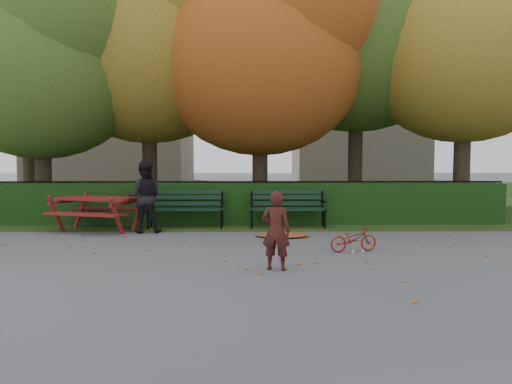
{
  "coord_description": "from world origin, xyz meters",
  "views": [
    {
      "loc": [
        0.21,
        -8.05,
        1.66
      ],
      "look_at": [
        0.33,
        1.38,
        1.0
      ],
      "focal_mm": 35.0,
      "sensor_mm": 36.0,
      "label": 1
    }
  ],
  "objects_px": {
    "tree_d": "(372,13)",
    "picnic_table": "(97,205)",
    "tree_e": "(480,32)",
    "adult": "(144,197)",
    "tree_g": "(479,52)",
    "tree_b": "(158,28)",
    "bicycle": "(353,239)",
    "bench_right": "(287,205)",
    "tree_f": "(33,38)",
    "bench_left": "(186,205)",
    "tree_a": "(48,50)",
    "tree_c": "(272,42)",
    "child": "(276,231)"
  },
  "relations": [
    {
      "from": "tree_d",
      "to": "picnic_table",
      "type": "bearing_deg",
      "value": -150.47
    },
    {
      "from": "tree_e",
      "to": "adult",
      "type": "relative_size",
      "value": 5.17
    },
    {
      "from": "tree_e",
      "to": "tree_g",
      "type": "relative_size",
      "value": 0.95
    },
    {
      "from": "tree_b",
      "to": "tree_d",
      "type": "relative_size",
      "value": 0.92
    },
    {
      "from": "tree_d",
      "to": "bicycle",
      "type": "relative_size",
      "value": 11.03
    },
    {
      "from": "bench_right",
      "to": "bicycle",
      "type": "distance_m",
      "value": 3.25
    },
    {
      "from": "tree_f",
      "to": "bicycle",
      "type": "relative_size",
      "value": 10.57
    },
    {
      "from": "tree_e",
      "to": "bench_left",
      "type": "relative_size",
      "value": 4.53
    },
    {
      "from": "tree_e",
      "to": "adult",
      "type": "bearing_deg",
      "value": -161.62
    },
    {
      "from": "tree_a",
      "to": "bench_left",
      "type": "xyz_separation_m",
      "value": [
        3.89,
        -1.88,
        -4.0
      ]
    },
    {
      "from": "tree_a",
      "to": "tree_d",
      "type": "xyz_separation_m",
      "value": [
        9.07,
        1.65,
        1.46
      ]
    },
    {
      "from": "tree_c",
      "to": "tree_g",
      "type": "xyz_separation_m",
      "value": [
        7.5,
        3.8,
        0.55
      ]
    },
    {
      "from": "tree_b",
      "to": "bench_right",
      "type": "distance_m",
      "value": 6.76
    },
    {
      "from": "tree_g",
      "to": "bench_right",
      "type": "bearing_deg",
      "value": -140.05
    },
    {
      "from": "picnic_table",
      "to": "child",
      "type": "xyz_separation_m",
      "value": [
        3.83,
        -4.0,
        -0.01
      ]
    },
    {
      "from": "tree_b",
      "to": "tree_f",
      "type": "bearing_deg",
      "value": 152.01
    },
    {
      "from": "bench_left",
      "to": "child",
      "type": "distance_m",
      "value": 4.88
    },
    {
      "from": "tree_f",
      "to": "adult",
      "type": "xyz_separation_m",
      "value": [
        5.02,
        -6.34,
        -4.9
      ]
    },
    {
      "from": "child",
      "to": "adult",
      "type": "height_order",
      "value": "adult"
    },
    {
      "from": "tree_c",
      "to": "picnic_table",
      "type": "bearing_deg",
      "value": -145.84
    },
    {
      "from": "tree_e",
      "to": "bench_right",
      "type": "relative_size",
      "value": 4.53
    },
    {
      "from": "bench_left",
      "to": "picnic_table",
      "type": "relative_size",
      "value": 0.85
    },
    {
      "from": "tree_g",
      "to": "bicycle",
      "type": "relative_size",
      "value": 9.84
    },
    {
      "from": "child",
      "to": "bench_left",
      "type": "bearing_deg",
      "value": -52.56
    },
    {
      "from": "tree_a",
      "to": "adult",
      "type": "bearing_deg",
      "value": -41.03
    },
    {
      "from": "adult",
      "to": "child",
      "type": "bearing_deg",
      "value": 121.21
    },
    {
      "from": "tree_g",
      "to": "adult",
      "type": "xyz_separation_m",
      "value": [
        -10.45,
        -6.86,
        -4.58
      ]
    },
    {
      "from": "tree_a",
      "to": "bench_right",
      "type": "distance_m",
      "value": 7.69
    },
    {
      "from": "tree_b",
      "to": "tree_e",
      "type": "height_order",
      "value": "tree_b"
    },
    {
      "from": "tree_f",
      "to": "bicycle",
      "type": "xyz_separation_m",
      "value": [
        9.16,
        -8.64,
        -5.46
      ]
    },
    {
      "from": "tree_a",
      "to": "tree_d",
      "type": "bearing_deg",
      "value": 10.33
    },
    {
      "from": "tree_f",
      "to": "tree_d",
      "type": "bearing_deg",
      "value": -10.33
    },
    {
      "from": "tree_c",
      "to": "picnic_table",
      "type": "height_order",
      "value": "tree_c"
    },
    {
      "from": "tree_e",
      "to": "child",
      "type": "distance_m",
      "value": 9.93
    },
    {
      "from": "tree_a",
      "to": "tree_b",
      "type": "distance_m",
      "value": 3.11
    },
    {
      "from": "tree_c",
      "to": "child",
      "type": "xyz_separation_m",
      "value": [
        -0.24,
        -6.76,
        -4.24
      ]
    },
    {
      "from": "picnic_table",
      "to": "child",
      "type": "height_order",
      "value": "child"
    },
    {
      "from": "picnic_table",
      "to": "bicycle",
      "type": "bearing_deg",
      "value": -8.67
    },
    {
      "from": "tree_f",
      "to": "tree_g",
      "type": "xyz_separation_m",
      "value": [
        15.47,
        0.52,
        -0.32
      ]
    },
    {
      "from": "bench_left",
      "to": "bench_right",
      "type": "xyz_separation_m",
      "value": [
        2.4,
        0.0,
        0.0
      ]
    },
    {
      "from": "tree_b",
      "to": "tree_d",
      "type": "xyz_separation_m",
      "value": [
        6.32,
        0.48,
        0.58
      ]
    },
    {
      "from": "tree_c",
      "to": "picnic_table",
      "type": "xyz_separation_m",
      "value": [
        -4.07,
        -2.76,
        -4.23
      ]
    },
    {
      "from": "tree_e",
      "to": "bicycle",
      "type": "bearing_deg",
      "value": -131.01
    },
    {
      "from": "tree_b",
      "to": "picnic_table",
      "type": "bearing_deg",
      "value": -102.59
    },
    {
      "from": "child",
      "to": "tree_d",
      "type": "bearing_deg",
      "value": -97.64
    },
    {
      "from": "tree_e",
      "to": "bench_right",
      "type": "xyz_separation_m",
      "value": [
        -5.42,
        -2.07,
        -4.56
      ]
    },
    {
      "from": "tree_g",
      "to": "bench_left",
      "type": "bearing_deg",
      "value": -147.83
    },
    {
      "from": "child",
      "to": "adult",
      "type": "bearing_deg",
      "value": -39.2
    },
    {
      "from": "tree_a",
      "to": "tree_g",
      "type": "distance_m",
      "value": 14.18
    },
    {
      "from": "tree_a",
      "to": "tree_d",
      "type": "distance_m",
      "value": 9.33
    }
  ]
}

